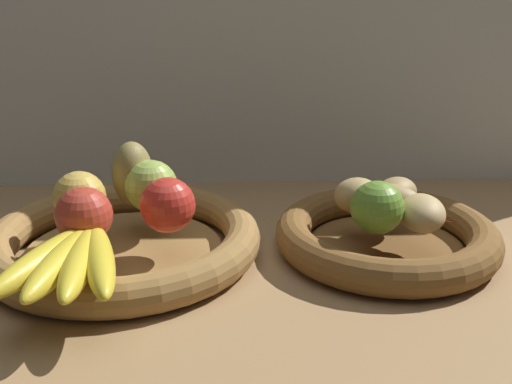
{
  "coord_description": "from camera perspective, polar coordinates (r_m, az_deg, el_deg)",
  "views": [
    {
      "loc": [
        -4.26,
        -70.95,
        33.75
      ],
      "look_at": [
        -1.55,
        -0.36,
        8.49
      ],
      "focal_mm": 42.65,
      "sensor_mm": 36.0,
      "label": 1
    }
  ],
  "objects": [
    {
      "name": "chili_pepper",
      "position": [
        0.77,
        13.89,
        -2.39
      ],
      "size": [
        11.43,
        5.19,
        2.4
      ],
      "primitive_type": "cone",
      "rotation": [
        0.0,
        1.57,
        -0.26
      ],
      "color": "red",
      "rests_on": "fruit_bowl_right"
    },
    {
      "name": "apple_red_right",
      "position": [
        0.73,
        -8.28,
        -1.22
      ],
      "size": [
        6.69,
        6.69,
        6.69
      ],
      "primitive_type": "sphere",
      "color": "red",
      "rests_on": "fruit_bowl_left"
    },
    {
      "name": "fruit_bowl_left",
      "position": [
        0.79,
        -12.37,
        -4.57
      ],
      "size": [
        34.8,
        34.8,
        4.49
      ],
      "color": "olive",
      "rests_on": "ground_plane"
    },
    {
      "name": "fruit_bowl_right",
      "position": [
        0.8,
        12.19,
        -4.18
      ],
      "size": [
        28.6,
        28.6,
        4.49
      ],
      "color": "brown",
      "rests_on": "ground_plane"
    },
    {
      "name": "lime_near",
      "position": [
        0.74,
        11.29,
        -1.43
      ],
      "size": [
        6.42,
        6.42,
        6.42
      ],
      "primitive_type": "sphere",
      "color": "olive",
      "rests_on": "fruit_bowl_right"
    },
    {
      "name": "apple_green_back",
      "position": [
        0.8,
        -9.8,
        0.55
      ],
      "size": [
        6.85,
        6.85,
        6.85
      ],
      "primitive_type": "sphere",
      "color": "#99B74C",
      "rests_on": "fruit_bowl_left"
    },
    {
      "name": "potato_oblong",
      "position": [
        0.8,
        9.51,
        -0.34
      ],
      "size": [
        6.13,
        5.47,
        4.68
      ],
      "primitive_type": "ellipsoid",
      "rotation": [
        0.0,
        0.0,
        6.26
      ],
      "color": "tan",
      "rests_on": "fruit_bowl_right"
    },
    {
      "name": "banana_bunch_front",
      "position": [
        0.66,
        -16.79,
        -5.96
      ],
      "size": [
        13.84,
        19.05,
        3.11
      ],
      "color": "gold",
      "rests_on": "fruit_bowl_left"
    },
    {
      "name": "potato_back",
      "position": [
        0.83,
        13.02,
        -0.08
      ],
      "size": [
        8.07,
        8.0,
        4.15
      ],
      "primitive_type": "ellipsoid",
      "rotation": [
        0.0,
        0.0,
        3.9
      ],
      "color": "#A38451",
      "rests_on": "fruit_bowl_right"
    },
    {
      "name": "apple_golden_left",
      "position": [
        0.79,
        -16.21,
        -0.46
      ],
      "size": [
        6.51,
        6.51,
        6.51
      ],
      "primitive_type": "sphere",
      "color": "gold",
      "rests_on": "fruit_bowl_left"
    },
    {
      "name": "back_wall",
      "position": [
        1.01,
        0.23,
        16.14
      ],
      "size": [
        140.0,
        3.0,
        55.0
      ],
      "color": "silver",
      "rests_on": "ground_plane"
    },
    {
      "name": "apple_red_front",
      "position": [
        0.72,
        -15.83,
        -2.1
      ],
      "size": [
        6.6,
        6.6,
        6.6
      ],
      "primitive_type": "sphere",
      "color": "#B73828",
      "rests_on": "fruit_bowl_left"
    },
    {
      "name": "potato_small",
      "position": [
        0.76,
        15.28,
        -1.9
      ],
      "size": [
        6.51,
        8.06,
        4.32
      ],
      "primitive_type": "ellipsoid",
      "rotation": [
        0.0,
        0.0,
        4.58
      ],
      "color": "tan",
      "rests_on": "fruit_bowl_right"
    },
    {
      "name": "ground_plane",
      "position": [
        0.79,
        1.12,
        -6.7
      ],
      "size": [
        140.0,
        90.0,
        3.0
      ],
      "primitive_type": "cube",
      "color": "#9E774C"
    },
    {
      "name": "pear_brown",
      "position": [
        0.82,
        -11.5,
        1.68
      ],
      "size": [
        6.69,
        7.38,
        8.75
      ],
      "primitive_type": "ellipsoid",
      "rotation": [
        0.0,
        0.0,
        6.01
      ],
      "color": "olive",
      "rests_on": "fruit_bowl_left"
    },
    {
      "name": "potato_large",
      "position": [
        0.78,
        12.43,
        -1.0
      ],
      "size": [
        9.4,
        7.35,
        4.65
      ],
      "primitive_type": "ellipsoid",
      "rotation": [
        0.0,
        0.0,
        2.78
      ],
      "color": "#A38451",
      "rests_on": "fruit_bowl_right"
    }
  ]
}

